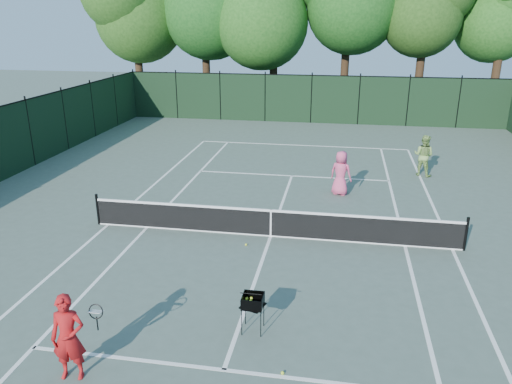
% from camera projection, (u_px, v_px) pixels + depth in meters
% --- Properties ---
extents(ground, '(90.00, 90.00, 0.00)m').
position_uv_depth(ground, '(271.00, 236.00, 15.76)').
color(ground, '#4A5A4F').
rests_on(ground, ground).
extents(sideline_doubles_left, '(0.10, 23.77, 0.01)m').
position_uv_depth(sideline_doubles_left, '(108.00, 224.00, 16.64)').
color(sideline_doubles_left, white).
rests_on(sideline_doubles_left, ground).
extents(sideline_doubles_right, '(0.10, 23.77, 0.01)m').
position_uv_depth(sideline_doubles_right, '(452.00, 249.00, 14.87)').
color(sideline_doubles_right, white).
rests_on(sideline_doubles_right, ground).
extents(sideline_singles_left, '(0.10, 23.77, 0.01)m').
position_uv_depth(sideline_singles_left, '(147.00, 227.00, 16.42)').
color(sideline_singles_left, white).
rests_on(sideline_singles_left, ground).
extents(sideline_singles_right, '(0.10, 23.77, 0.01)m').
position_uv_depth(sideline_singles_right, '(405.00, 246.00, 15.09)').
color(sideline_singles_right, white).
rests_on(sideline_singles_right, ground).
extents(baseline_far, '(10.97, 0.10, 0.01)m').
position_uv_depth(baseline_far, '(302.00, 145.00, 26.79)').
color(baseline_far, white).
rests_on(baseline_far, ground).
extents(service_line_near, '(8.23, 0.10, 0.01)m').
position_uv_depth(service_line_near, '(224.00, 370.00, 9.81)').
color(service_line_near, white).
rests_on(service_line_near, ground).
extents(service_line_far, '(8.23, 0.10, 0.01)m').
position_uv_depth(service_line_far, '(292.00, 176.00, 21.70)').
color(service_line_far, white).
rests_on(service_line_far, ground).
extents(center_service_line, '(0.10, 12.80, 0.01)m').
position_uv_depth(center_service_line, '(271.00, 236.00, 15.76)').
color(center_service_line, white).
rests_on(center_service_line, ground).
extents(tennis_net, '(11.69, 0.09, 1.06)m').
position_uv_depth(tennis_net, '(271.00, 222.00, 15.60)').
color(tennis_net, black).
rests_on(tennis_net, ground).
extents(fence_far, '(24.00, 0.05, 3.00)m').
position_uv_depth(fence_far, '(311.00, 100.00, 31.97)').
color(fence_far, black).
rests_on(fence_far, ground).
extents(coach, '(0.89, 0.74, 1.77)m').
position_uv_depth(coach, '(68.00, 337.00, 9.36)').
color(coach, '#B41416').
rests_on(coach, ground).
extents(player_pink, '(0.99, 0.82, 1.74)m').
position_uv_depth(player_pink, '(341.00, 173.00, 19.18)').
color(player_pink, '#DD4E7B').
rests_on(player_pink, ground).
extents(player_green, '(1.09, 1.02, 1.79)m').
position_uv_depth(player_green, '(424.00, 155.00, 21.50)').
color(player_green, '#82A854').
rests_on(player_green, ground).
extents(ball_hopper, '(0.58, 0.58, 0.88)m').
position_uv_depth(ball_hopper, '(253.00, 301.00, 10.81)').
color(ball_hopper, black).
rests_on(ball_hopper, ground).
extents(loose_ball_near_cart, '(0.07, 0.07, 0.07)m').
position_uv_depth(loose_ball_near_cart, '(283.00, 373.00, 9.68)').
color(loose_ball_near_cart, '#C1DD2D').
rests_on(loose_ball_near_cart, ground).
extents(loose_ball_midcourt, '(0.07, 0.07, 0.07)m').
position_uv_depth(loose_ball_midcourt, '(246.00, 245.00, 15.11)').
color(loose_ball_midcourt, yellow).
rests_on(loose_ball_midcourt, ground).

